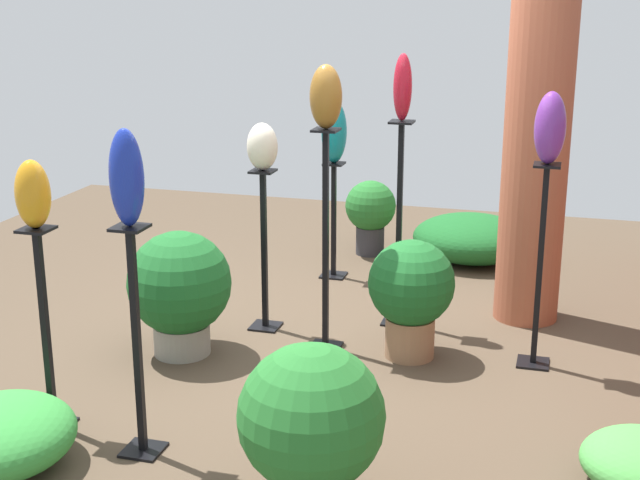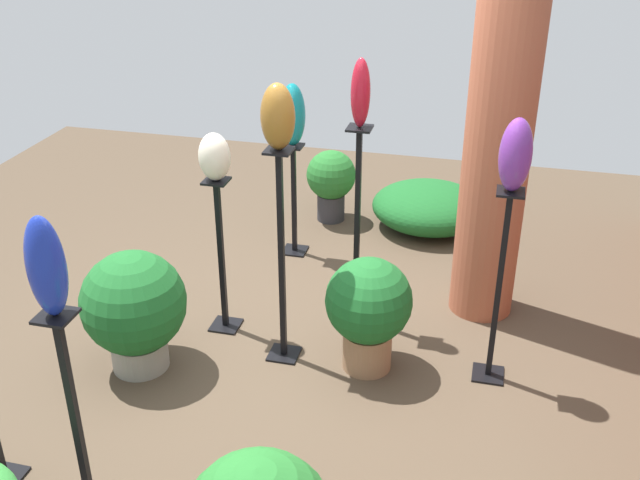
% 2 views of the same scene
% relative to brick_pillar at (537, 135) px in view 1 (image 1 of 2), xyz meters
% --- Properties ---
extents(ground_plane, '(8.00, 8.00, 0.00)m').
position_rel_brick_pillar_xyz_m(ground_plane, '(0.96, -1.25, -1.33)').
color(ground_plane, '#4C3D2D').
extents(brick_pillar, '(0.45, 0.45, 2.66)m').
position_rel_brick_pillar_xyz_m(brick_pillar, '(0.00, 0.00, 0.00)').
color(brick_pillar, '#9E5138').
rests_on(brick_pillar, ground).
extents(pedestal_violet, '(0.20, 0.20, 1.29)m').
position_rel_brick_pillar_xyz_m(pedestal_violet, '(0.83, 0.10, -0.74)').
color(pedestal_violet, black).
rests_on(pedestal_violet, ground).
extents(pedestal_ruby, '(0.20, 0.20, 1.44)m').
position_rel_brick_pillar_xyz_m(pedestal_ruby, '(0.37, -0.87, -0.66)').
color(pedestal_ruby, black).
rests_on(pedestal_ruby, ground).
extents(pedestal_cobalt, '(0.20, 0.20, 1.21)m').
position_rel_brick_pillar_xyz_m(pedestal_cobalt, '(2.50, -1.79, -0.78)').
color(pedestal_cobalt, black).
rests_on(pedestal_cobalt, ground).
extents(pedestal_amber, '(0.20, 0.20, 1.12)m').
position_rel_brick_pillar_xyz_m(pedestal_amber, '(2.38, -2.38, -0.82)').
color(pedestal_amber, black).
rests_on(pedestal_amber, ground).
extents(pedestal_teal, '(0.20, 0.20, 0.95)m').
position_rel_brick_pillar_xyz_m(pedestal_teal, '(-0.52, -1.57, -0.90)').
color(pedestal_teal, black).
rests_on(pedestal_teal, ground).
extents(pedestal_bronze, '(0.20, 0.20, 1.46)m').
position_rel_brick_pillar_xyz_m(pedestal_bronze, '(0.94, -1.24, -0.65)').
color(pedestal_bronze, black).
rests_on(pedestal_bronze, ground).
extents(pedestal_ivory, '(0.20, 0.20, 1.13)m').
position_rel_brick_pillar_xyz_m(pedestal_ivory, '(0.70, -1.74, -0.82)').
color(pedestal_ivory, black).
rests_on(pedestal_ivory, ground).
extents(art_vase_violet, '(0.19, 0.18, 0.43)m').
position_rel_brick_pillar_xyz_m(art_vase_violet, '(0.83, 0.10, 0.18)').
color(art_vase_violet, '#6B2D8C').
rests_on(art_vase_violet, pedestal_violet).
extents(art_vase_ruby, '(0.13, 0.13, 0.45)m').
position_rel_brick_pillar_xyz_m(art_vase_ruby, '(0.37, -0.87, 0.33)').
color(art_vase_ruby, maroon).
rests_on(art_vase_ruby, pedestal_ruby).
extents(art_vase_cobalt, '(0.15, 0.17, 0.47)m').
position_rel_brick_pillar_xyz_m(art_vase_cobalt, '(2.50, -1.79, 0.12)').
color(art_vase_cobalt, '#192D9E').
rests_on(art_vase_cobalt, pedestal_cobalt).
extents(art_vase_amber, '(0.18, 0.18, 0.36)m').
position_rel_brick_pillar_xyz_m(art_vase_amber, '(2.38, -2.38, -0.03)').
color(art_vase_amber, orange).
rests_on(art_vase_amber, pedestal_amber).
extents(art_vase_teal, '(0.22, 0.20, 0.50)m').
position_rel_brick_pillar_xyz_m(art_vase_teal, '(-0.52, -1.57, -0.13)').
color(art_vase_teal, '#0F727A').
rests_on(art_vase_teal, pedestal_teal).
extents(art_vase_bronze, '(0.19, 0.20, 0.40)m').
position_rel_brick_pillar_xyz_m(art_vase_bronze, '(0.94, -1.24, 0.33)').
color(art_vase_bronze, brown).
rests_on(art_vase_bronze, pedestal_bronze).
extents(art_vase_ivory, '(0.19, 0.21, 0.32)m').
position_rel_brick_pillar_xyz_m(art_vase_ivory, '(0.70, -1.74, -0.05)').
color(art_vase_ivory, beige).
rests_on(art_vase_ivory, pedestal_ivory).
extents(potted_plant_mid_right, '(0.67, 0.67, 0.81)m').
position_rel_brick_pillar_xyz_m(potted_plant_mid_right, '(2.78, -0.80, -0.87)').
color(potted_plant_mid_right, '#B25B38').
rests_on(potted_plant_mid_right, ground).
extents(potted_plant_back_center, '(0.45, 0.45, 0.66)m').
position_rel_brick_pillar_xyz_m(potted_plant_back_center, '(-1.21, -1.42, -0.94)').
color(potted_plant_back_center, '#2D2D33').
rests_on(potted_plant_back_center, ground).
extents(potted_plant_front_left, '(0.67, 0.67, 0.82)m').
position_rel_brick_pillar_xyz_m(potted_plant_front_left, '(1.28, -2.12, -0.88)').
color(potted_plant_front_left, gray).
rests_on(potted_plant_front_left, ground).
extents(potted_plant_front_right, '(0.55, 0.55, 0.78)m').
position_rel_brick_pillar_xyz_m(potted_plant_front_right, '(0.92, -0.68, -0.88)').
color(potted_plant_front_right, '#936B4C').
rests_on(potted_plant_front_right, ground).
extents(foliage_bed_east, '(0.77, 0.73, 0.35)m').
position_rel_brick_pillar_xyz_m(foliage_bed_east, '(2.84, -2.39, -1.16)').
color(foliage_bed_east, '#338C38').
rests_on(foliage_bed_east, ground).
extents(foliage_bed_west, '(0.93, 1.02, 0.40)m').
position_rel_brick_pillar_xyz_m(foliage_bed_west, '(-1.25, -0.53, -1.13)').
color(foliage_bed_west, '#195923').
rests_on(foliage_bed_west, ground).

